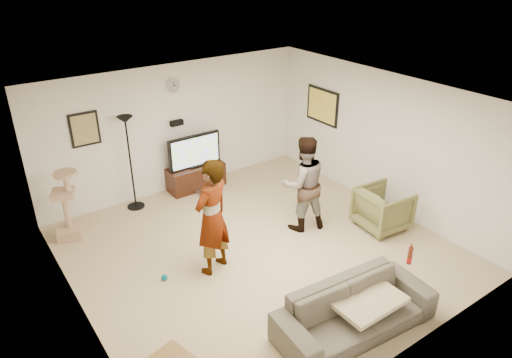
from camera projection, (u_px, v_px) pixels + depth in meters
floor at (258, 250)px, 7.61m from camera, size 5.50×5.50×0.02m
ceiling at (259, 99)px, 6.50m from camera, size 5.50×5.50×0.02m
wall_back at (176, 128)px, 9.07m from camera, size 5.50×0.04×2.50m
wall_front at (407, 273)px, 5.04m from camera, size 5.50×0.04×2.50m
wall_left at (72, 239)px, 5.63m from camera, size 0.04×5.50×2.50m
wall_right at (383, 141)px, 8.48m from camera, size 0.04×5.50×2.50m
wall_clock at (173, 85)px, 8.67m from camera, size 0.26×0.04×0.26m
wall_speaker at (177, 123)px, 8.97m from camera, size 0.25×0.10×0.10m
picture_back at (85, 129)px, 8.02m from camera, size 0.42×0.03×0.52m
picture_right at (322, 106)px, 9.53m from camera, size 0.03×0.78×0.62m
tv_stand at (196, 177)px, 9.46m from camera, size 1.15×0.45×0.48m
console_box at (208, 193)px, 9.28m from camera, size 0.40×0.30×0.07m
tv at (194, 151)px, 9.21m from camera, size 1.09×0.08×0.65m
tv_screen at (196, 152)px, 9.18m from camera, size 1.01×0.01×0.57m
floor_lamp at (131, 164)px, 8.46m from camera, size 0.32×0.32×1.78m
cat_tree at (65, 205)px, 7.67m from camera, size 0.51×0.51×1.21m
person_left at (212, 217)px, 6.76m from camera, size 0.77×0.64×1.80m
person_right at (303, 184)px, 7.86m from camera, size 0.96×0.84×1.68m
sofa at (355, 310)px, 5.90m from camera, size 2.16×0.99×0.61m
throw_blanket at (365, 298)px, 5.93m from camera, size 0.90×0.70×0.06m
beer_bottle at (410, 256)px, 6.20m from camera, size 0.06×0.06×0.25m
armchair at (383, 208)px, 8.07m from camera, size 0.87×0.85×0.73m
toy_ball at (164, 277)px, 6.89m from camera, size 0.09×0.09×0.09m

